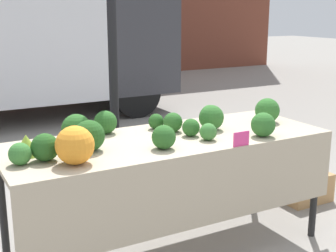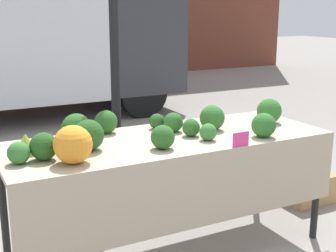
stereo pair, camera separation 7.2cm
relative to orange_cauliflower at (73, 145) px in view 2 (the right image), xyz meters
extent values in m
plane|color=gray|center=(0.71, 0.23, -0.92)|extent=(40.00, 40.00, 0.00)
cylinder|color=black|center=(0.60, 0.89, 0.22)|extent=(0.07, 0.07, 2.28)
cube|color=#333338|center=(2.39, 4.94, 0.21)|extent=(1.23, 1.90, 1.57)
cylinder|color=black|center=(2.27, 4.10, -0.54)|extent=(0.76, 0.22, 0.76)
cylinder|color=black|center=(2.27, 5.78, -0.54)|extent=(0.76, 0.22, 0.76)
cube|color=tan|center=(0.71, 0.23, -0.12)|extent=(2.18, 0.80, 0.03)
cube|color=tan|center=(0.71, -0.17, -0.36)|extent=(2.18, 0.01, 0.44)
cylinder|color=black|center=(1.73, -0.11, -0.53)|extent=(0.05, 0.05, 0.78)
cylinder|color=black|center=(-0.32, 0.57, -0.53)|extent=(0.05, 0.05, 0.78)
cylinder|color=black|center=(1.73, 0.57, -0.53)|extent=(0.05, 0.05, 0.78)
sphere|color=orange|center=(0.00, 0.00, 0.00)|extent=(0.22, 0.22, 0.22)
cone|color=#93B238|center=(-0.20, 0.29, -0.04)|extent=(0.16, 0.16, 0.13)
sphere|color=#23511E|center=(-0.13, 0.14, -0.03)|extent=(0.16, 0.16, 0.16)
sphere|color=#387533|center=(0.91, 0.05, -0.05)|extent=(0.11, 0.11, 0.11)
sphere|color=#285B23|center=(0.38, 0.53, -0.03)|extent=(0.16, 0.16, 0.16)
sphere|color=#387533|center=(-0.27, 0.13, -0.05)|extent=(0.13, 0.13, 0.13)
sphere|color=#285B23|center=(0.56, 0.02, -0.03)|extent=(0.15, 0.15, 0.15)
sphere|color=#23511E|center=(0.15, 0.20, -0.01)|extent=(0.19, 0.19, 0.19)
sphere|color=#387533|center=(1.20, 0.48, -0.04)|extent=(0.13, 0.13, 0.13)
sphere|color=#285B23|center=(0.86, 0.19, -0.05)|extent=(0.12, 0.12, 0.12)
sphere|color=#285B23|center=(0.14, 0.39, -0.01)|extent=(0.19, 0.19, 0.19)
sphere|color=#2D6628|center=(1.57, 0.25, -0.02)|extent=(0.18, 0.18, 0.18)
sphere|color=#2D6628|center=(1.28, -0.05, -0.03)|extent=(0.16, 0.16, 0.16)
sphere|color=#285B23|center=(0.81, 0.35, -0.04)|extent=(0.14, 0.14, 0.14)
sphere|color=#2D6628|center=(1.07, 0.27, -0.02)|extent=(0.18, 0.18, 0.18)
sphere|color=#23511E|center=(0.74, 0.47, -0.05)|extent=(0.11, 0.11, 0.11)
cube|color=#E53D84|center=(1.01, -0.16, -0.06)|extent=(0.12, 0.01, 0.09)
cube|color=tan|center=(2.17, 0.43, -0.79)|extent=(0.42, 0.34, 0.25)
camera|label=1|loc=(-0.73, -2.38, 0.72)|focal=50.00mm
camera|label=2|loc=(-0.67, -2.42, 0.72)|focal=50.00mm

